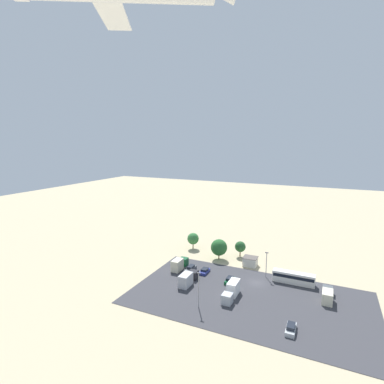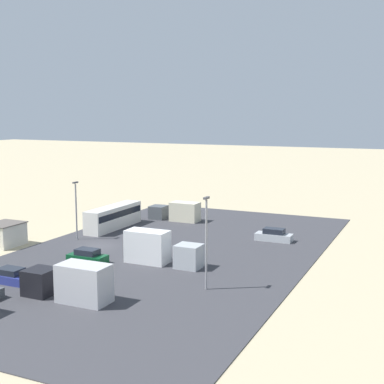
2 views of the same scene
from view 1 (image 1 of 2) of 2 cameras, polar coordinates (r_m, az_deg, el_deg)
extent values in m
plane|color=tan|center=(88.88, 12.15, -16.59)|extent=(400.00, 400.00, 0.00)
cube|color=#38383D|center=(81.15, 10.65, -19.18)|extent=(59.15, 33.15, 0.08)
cube|color=silver|center=(99.06, 11.03, -12.88)|extent=(4.16, 3.58, 2.71)
cube|color=#59514C|center=(98.54, 11.06, -12.11)|extent=(4.40, 3.82, 0.12)
cube|color=silver|center=(90.60, 18.78, -15.21)|extent=(11.22, 2.42, 3.16)
cube|color=black|center=(90.37, 18.80, -14.88)|extent=(10.77, 2.46, 0.88)
cube|color=#0C4723|center=(87.66, 7.21, -16.45)|extent=(1.93, 4.35, 0.89)
cube|color=#1E232D|center=(87.32, 7.22, -16.00)|extent=(1.63, 2.44, 0.65)
cube|color=navy|center=(92.67, 2.42, -14.91)|extent=(1.97, 4.29, 0.81)
cube|color=#1E232D|center=(92.38, 2.43, -14.51)|extent=(1.66, 2.40, 0.60)
cube|color=#4C5156|center=(94.06, -0.21, -14.48)|extent=(1.78, 4.72, 0.92)
cube|color=#1E232D|center=(93.74, -0.21, -14.04)|extent=(1.50, 2.65, 0.67)
cube|color=#ADB2B7|center=(70.97, 18.30, -23.61)|extent=(1.86, 4.66, 0.93)
cube|color=#1E232D|center=(70.54, 18.34, -23.06)|extent=(1.56, 2.61, 0.68)
cube|color=#ADB2B7|center=(77.32, 6.71, -19.54)|extent=(2.37, 2.63, 2.48)
cube|color=white|center=(81.26, 7.89, -17.62)|extent=(2.37, 4.68, 3.55)
cube|color=black|center=(88.79, 0.19, -15.50)|extent=(2.55, 2.53, 2.35)
cube|color=#B2B2B7|center=(84.68, -1.23, -16.42)|extent=(2.55, 4.49, 3.35)
cube|color=#4C5156|center=(88.22, 24.41, -16.69)|extent=(2.45, 2.39, 2.01)
cube|color=beige|center=(83.97, 24.38, -17.74)|extent=(2.45, 4.25, 2.87)
cube|color=#0C4723|center=(97.54, -1.60, -13.11)|extent=(2.44, 2.30, 2.39)
cube|color=beige|center=(93.79, -2.82, -13.74)|extent=(2.44, 4.09, 3.41)
cylinder|color=brown|center=(102.86, 5.14, -12.07)|extent=(0.36, 0.36, 2.05)
sphere|color=#28602D|center=(101.77, 5.17, -10.46)|extent=(5.46, 5.46, 5.46)
cylinder|color=brown|center=(111.79, 0.20, -10.19)|extent=(0.36, 0.36, 2.22)
sphere|color=#337038|center=(110.92, 0.20, -8.88)|extent=(4.20, 4.20, 4.20)
cylinder|color=brown|center=(105.83, 9.14, -11.49)|extent=(0.36, 0.36, 2.16)
sphere|color=#235128|center=(104.99, 9.18, -10.24)|extent=(3.65, 3.65, 3.65)
cylinder|color=gray|center=(74.06, 1.26, -18.26)|extent=(0.20, 0.20, 8.40)
cube|color=#4C4C51|center=(72.12, 1.27, -15.18)|extent=(0.90, 0.28, 0.20)
cylinder|color=gray|center=(91.31, 13.96, -13.39)|extent=(0.20, 0.20, 7.22)
cube|color=#4C4C51|center=(89.92, 14.06, -11.16)|extent=(0.90, 0.28, 0.20)
camera|label=2|loc=(84.53, -33.36, -7.52)|focal=50.00mm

